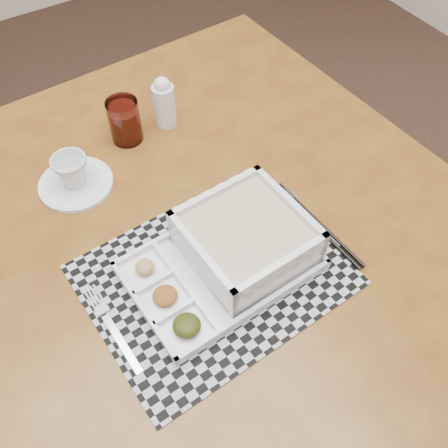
% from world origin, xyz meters
% --- Properties ---
extents(floor, '(5.00, 5.00, 0.00)m').
position_xyz_m(floor, '(0.00, 0.00, 0.00)').
color(floor, black).
rests_on(floor, ground).
extents(dining_table, '(1.15, 1.15, 0.82)m').
position_xyz_m(dining_table, '(0.30, 0.02, 0.74)').
color(dining_table, '#532A0F').
rests_on(dining_table, ground).
extents(placemat, '(0.45, 0.36, 0.00)m').
position_xyz_m(placemat, '(0.29, -0.09, 0.83)').
color(placemat, '#97989E').
rests_on(placemat, dining_table).
extents(serving_tray, '(0.33, 0.23, 0.09)m').
position_xyz_m(serving_tray, '(0.35, -0.09, 0.86)').
color(serving_tray, silver).
rests_on(serving_tray, placemat).
extents(fork, '(0.03, 0.19, 0.00)m').
position_xyz_m(fork, '(0.10, -0.09, 0.83)').
color(fork, silver).
rests_on(fork, placemat).
extents(spoon, '(0.04, 0.18, 0.01)m').
position_xyz_m(spoon, '(0.51, -0.03, 0.83)').
color(spoon, silver).
rests_on(spoon, placemat).
extents(chopsticks, '(0.03, 0.24, 0.01)m').
position_xyz_m(chopsticks, '(0.52, -0.11, 0.83)').
color(chopsticks, black).
rests_on(chopsticks, placemat).
extents(saucer, '(0.15, 0.15, 0.01)m').
position_xyz_m(saucer, '(0.17, 0.24, 0.83)').
color(saucer, silver).
rests_on(saucer, dining_table).
extents(cup, '(0.09, 0.09, 0.07)m').
position_xyz_m(cup, '(0.17, 0.24, 0.87)').
color(cup, silver).
rests_on(cup, saucer).
extents(juice_glass, '(0.07, 0.07, 0.10)m').
position_xyz_m(juice_glass, '(0.32, 0.31, 0.87)').
color(juice_glass, white).
rests_on(juice_glass, dining_table).
extents(creamer_bottle, '(0.05, 0.05, 0.12)m').
position_xyz_m(creamer_bottle, '(0.42, 0.31, 0.88)').
color(creamer_bottle, silver).
rests_on(creamer_bottle, dining_table).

